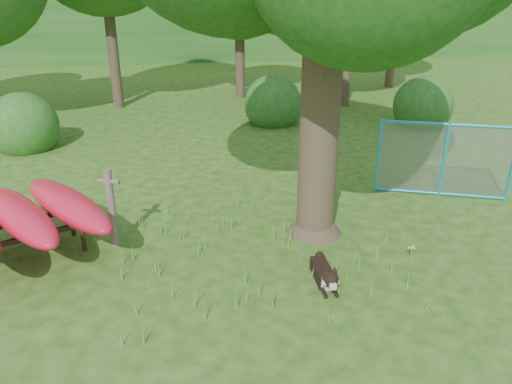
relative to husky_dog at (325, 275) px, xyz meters
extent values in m
plane|color=#23480E|center=(-1.02, 0.09, -0.16)|extent=(80.00, 80.00, 0.00)
cylinder|color=#392C1F|center=(0.29, 1.65, 2.38)|extent=(0.82, 0.82, 5.08)
cone|color=#392C1F|center=(0.29, 1.65, 0.10)|extent=(1.22, 1.22, 0.51)
cylinder|color=#392C1F|center=(0.87, 1.46, 3.09)|extent=(1.44, 0.25, 1.08)
cylinder|color=#392C1F|center=(-0.13, 1.99, 3.50)|extent=(0.93, 0.99, 1.04)
cylinder|color=brown|center=(-3.16, 1.72, 0.53)|extent=(0.16, 0.16, 1.38)
cylinder|color=brown|center=(-3.16, 1.72, 1.01)|extent=(0.38, 0.19, 0.07)
cylinder|color=black|center=(-3.66, 1.62, 0.07)|extent=(0.10, 0.10, 0.46)
cylinder|color=black|center=(-3.93, 2.20, 0.07)|extent=(0.10, 0.10, 0.46)
cube|color=black|center=(-4.75, 1.11, 0.32)|extent=(2.55, 1.23, 0.07)
ellipsoid|color=red|center=(-4.55, 1.56, 0.58)|extent=(2.05, 2.68, 0.44)
ellipsoid|color=red|center=(-3.88, 1.87, 0.58)|extent=(2.11, 2.64, 0.44)
cube|color=black|center=(0.00, 0.15, -0.05)|extent=(0.25, 0.63, 0.22)
cube|color=beige|center=(-0.01, -0.12, -0.06)|extent=(0.20, 0.13, 0.20)
sphere|color=black|center=(-0.01, -0.28, 0.11)|extent=(0.23, 0.23, 0.23)
cube|color=beige|center=(-0.01, -0.38, 0.07)|extent=(0.09, 0.13, 0.08)
sphere|color=beige|center=(-0.08, -0.29, 0.07)|extent=(0.11, 0.11, 0.11)
sphere|color=beige|center=(0.06, -0.30, 0.07)|extent=(0.11, 0.11, 0.11)
cone|color=black|center=(-0.07, -0.24, 0.24)|extent=(0.10, 0.11, 0.11)
cone|color=black|center=(0.05, -0.24, 0.24)|extent=(0.10, 0.11, 0.11)
cylinder|color=black|center=(-0.09, -0.25, -0.11)|extent=(0.07, 0.27, 0.06)
cylinder|color=black|center=(0.07, -0.25, -0.11)|extent=(0.07, 0.27, 0.06)
sphere|color=black|center=(0.06, 0.49, 0.04)|extent=(0.14, 0.14, 0.14)
torus|color=blue|center=(-0.01, -0.21, 0.06)|extent=(0.23, 0.07, 0.23)
cylinder|color=#2A99C7|center=(2.09, 3.30, 0.62)|extent=(0.09, 0.09, 1.56)
cylinder|color=#2A99C7|center=(3.31, 2.83, 0.62)|extent=(0.09, 0.09, 1.56)
cylinder|color=#2A99C7|center=(3.31, 2.83, 1.37)|extent=(2.45, 1.00, 0.06)
cylinder|color=#2A99C7|center=(3.31, 2.83, -0.12)|extent=(2.45, 1.00, 0.06)
plane|color=gray|center=(3.31, 2.83, 0.62)|extent=(2.43, 0.94, 2.61)
cylinder|color=#51912F|center=(1.58, 0.48, -0.05)|extent=(0.02, 0.02, 0.21)
sphere|color=yellow|center=(1.58, 0.48, 0.05)|extent=(0.04, 0.04, 0.04)
sphere|color=yellow|center=(1.61, 0.51, 0.07)|extent=(0.04, 0.04, 0.04)
sphere|color=yellow|center=(1.54, 0.50, 0.04)|extent=(0.04, 0.04, 0.04)
sphere|color=yellow|center=(1.60, 0.45, 0.05)|extent=(0.04, 0.04, 0.04)
sphere|color=yellow|center=(1.56, 0.45, 0.07)|extent=(0.04, 0.04, 0.04)
cylinder|color=#392C1F|center=(-4.02, 12.09, 2.47)|extent=(0.36, 0.36, 5.25)
cylinder|color=#392C1F|center=(0.48, 13.09, 1.77)|extent=(0.36, 0.36, 3.85)
cylinder|color=#392C1F|center=(3.98, 11.09, 2.22)|extent=(0.36, 0.36, 4.76)
cylinder|color=#392C1F|center=(6.98, 14.09, 2.29)|extent=(0.36, 0.36, 4.90)
sphere|color=#20541B|center=(-6.02, 7.59, -0.16)|extent=(1.80, 1.80, 1.80)
sphere|color=#20541B|center=(5.48, 8.09, -0.16)|extent=(1.80, 1.80, 1.80)
sphere|color=#20541B|center=(0.98, 9.09, -0.16)|extent=(1.80, 1.80, 1.80)
cube|color=#20541B|center=(-1.02, 28.09, 2.84)|extent=(80.00, 12.00, 6.00)
camera|label=1|loc=(-2.01, -6.02, 3.98)|focal=35.00mm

